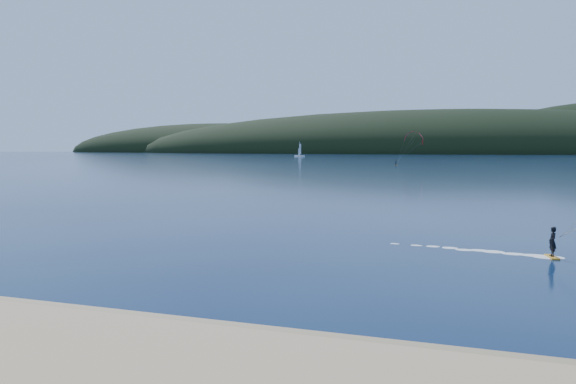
{
  "coord_description": "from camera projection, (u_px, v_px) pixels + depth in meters",
  "views": [
    {
      "loc": [
        9.43,
        -14.19,
        7.03
      ],
      "look_at": [
        1.18,
        10.0,
        5.0
      ],
      "focal_mm": 34.85,
      "sensor_mm": 36.0,
      "label": 1
    }
  ],
  "objects": [
    {
      "name": "ground",
      "position": [
        145.0,
        379.0,
        16.97
      ],
      "size": [
        1800.0,
        1800.0,
        0.0
      ],
      "primitive_type": "plane",
      "color": "#071439",
      "rests_on": "ground"
    },
    {
      "name": "headland",
      "position": [
        471.0,
        153.0,
        719.98
      ],
      "size": [
        1200.0,
        310.0,
        140.0
      ],
      "color": "black",
      "rests_on": "ground"
    },
    {
      "name": "kitesurfer_far",
      "position": [
        413.0,
        141.0,
        216.44
      ],
      "size": [
        11.6,
        5.58,
        12.47
      ],
      "color": "orange",
      "rests_on": "ground"
    },
    {
      "name": "wet_sand",
      "position": [
        212.0,
        332.0,
        21.22
      ],
      "size": [
        220.0,
        2.5,
        0.1
      ],
      "color": "#967F57",
      "rests_on": "ground"
    },
    {
      "name": "sailboat",
      "position": [
        300.0,
        156.0,
        432.51
      ],
      "size": [
        8.5,
        5.3,
        11.84
      ],
      "color": "white",
      "rests_on": "ground"
    }
  ]
}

